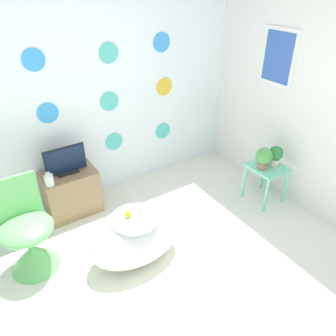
{
  "coord_description": "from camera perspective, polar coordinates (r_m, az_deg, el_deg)",
  "views": [
    {
      "loc": [
        -1.01,
        -1.25,
        2.38
      ],
      "look_at": [
        0.43,
        0.96,
        0.74
      ],
      "focal_mm": 35.0,
      "sensor_mm": 36.0,
      "label": 1
    }
  ],
  "objects": [
    {
      "name": "chair",
      "position": [
        3.22,
        -22.92,
        -11.8
      ],
      "size": [
        0.47,
        0.47,
        0.87
      ],
      "color": "#66C166",
      "rests_on": "ground_plane"
    },
    {
      "name": "wall_right",
      "position": [
        3.87,
        19.44,
        13.93
      ],
      "size": [
        0.06,
        3.0,
        2.6
      ],
      "color": "silver",
      "rests_on": "ground_plane"
    },
    {
      "name": "ground_plane",
      "position": [
        2.87,
        3.59,
        -24.22
      ],
      "size": [
        12.0,
        12.0,
        0.0
      ],
      "primitive_type": "plane",
      "color": "silver"
    },
    {
      "name": "potted_plant_right",
      "position": [
        3.83,
        18.22,
        2.18
      ],
      "size": [
        0.16,
        0.16,
        0.23
      ],
      "color": "beige",
      "rests_on": "side_table"
    },
    {
      "name": "rug",
      "position": [
        3.2,
        -4.06,
        -16.26
      ],
      "size": [
        1.04,
        0.71,
        0.01
      ],
      "color": "silver",
      "rests_on": "ground_plane"
    },
    {
      "name": "bathtub",
      "position": [
        3.09,
        -5.58,
        -11.93
      ],
      "size": [
        0.9,
        0.54,
        0.49
      ],
      "color": "white",
      "rests_on": "ground_plane"
    },
    {
      "name": "potted_plant_left",
      "position": [
        3.72,
        16.34,
        1.82
      ],
      "size": [
        0.18,
        0.18,
        0.25
      ],
      "color": "#8C6B4C",
      "rests_on": "side_table"
    },
    {
      "name": "rubber_duck",
      "position": [
        2.91,
        -6.98,
        -7.91
      ],
      "size": [
        0.06,
        0.07,
        0.07
      ],
      "color": "yellow",
      "rests_on": "bathtub"
    },
    {
      "name": "wall_back_dotted",
      "position": [
        3.59,
        -15.52,
        13.15
      ],
      "size": [
        4.85,
        0.05,
        2.6
      ],
      "color": "white",
      "rests_on": "ground_plane"
    },
    {
      "name": "tv",
      "position": [
        3.56,
        -17.39,
        1.05
      ],
      "size": [
        0.43,
        0.12,
        0.3
      ],
      "color": "black",
      "rests_on": "tv_cabinet"
    },
    {
      "name": "vase",
      "position": [
        3.45,
        -20.0,
        -1.98
      ],
      "size": [
        0.09,
        0.09,
        0.15
      ],
      "color": "white",
      "rests_on": "tv_cabinet"
    },
    {
      "name": "tv_cabinet",
      "position": [
        3.77,
        -16.45,
        -4.05
      ],
      "size": [
        0.56,
        0.38,
        0.51
      ],
      "color": "#8E704C",
      "rests_on": "ground_plane"
    },
    {
      "name": "side_table",
      "position": [
        3.89,
        16.76,
        -0.85
      ],
      "size": [
        0.37,
        0.39,
        0.46
      ],
      "color": "#72D8B7",
      "rests_on": "ground_plane"
    }
  ]
}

